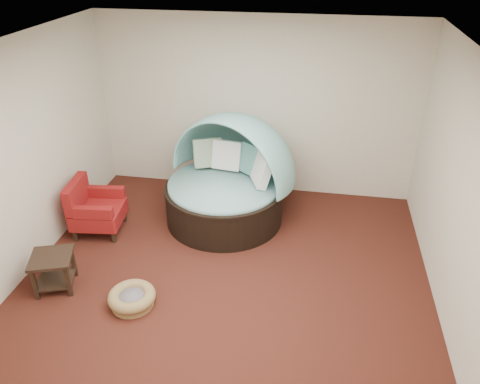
% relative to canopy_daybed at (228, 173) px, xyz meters
% --- Properties ---
extents(floor, '(5.00, 5.00, 0.00)m').
position_rel_canopy_daybed_xyz_m(floor, '(0.26, -1.50, -0.73)').
color(floor, '#4C1F15').
rests_on(floor, ground).
extents(wall_back, '(5.00, 0.00, 5.00)m').
position_rel_canopy_daybed_xyz_m(wall_back, '(0.26, 1.00, 0.67)').
color(wall_back, beige).
rests_on(wall_back, floor).
extents(wall_front, '(5.00, 0.00, 5.00)m').
position_rel_canopy_daybed_xyz_m(wall_front, '(0.26, -4.00, 0.67)').
color(wall_front, beige).
rests_on(wall_front, floor).
extents(wall_left, '(0.00, 5.00, 5.00)m').
position_rel_canopy_daybed_xyz_m(wall_left, '(-2.24, -1.50, 0.67)').
color(wall_left, beige).
rests_on(wall_left, floor).
extents(wall_right, '(0.00, 5.00, 5.00)m').
position_rel_canopy_daybed_xyz_m(wall_right, '(2.76, -1.50, 0.67)').
color(wall_right, beige).
rests_on(wall_right, floor).
extents(ceiling, '(5.00, 5.00, 0.00)m').
position_rel_canopy_daybed_xyz_m(ceiling, '(0.26, -1.50, 2.07)').
color(ceiling, white).
rests_on(ceiling, wall_back).
extents(canopy_daybed, '(2.29, 2.26, 1.58)m').
position_rel_canopy_daybed_xyz_m(canopy_daybed, '(0.00, 0.00, 0.00)').
color(canopy_daybed, black).
rests_on(canopy_daybed, floor).
extents(pet_basket, '(0.73, 0.73, 0.19)m').
position_rel_canopy_daybed_xyz_m(pet_basket, '(-0.72, -2.09, -0.63)').
color(pet_basket, olive).
rests_on(pet_basket, floor).
extents(red_armchair, '(0.75, 0.76, 0.80)m').
position_rel_canopy_daybed_xyz_m(red_armchair, '(-1.80, -0.70, -0.37)').
color(red_armchair, black).
rests_on(red_armchair, floor).
extents(side_table, '(0.60, 0.60, 0.46)m').
position_rel_canopy_daybed_xyz_m(side_table, '(-1.74, -1.95, -0.44)').
color(side_table, black).
rests_on(side_table, floor).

